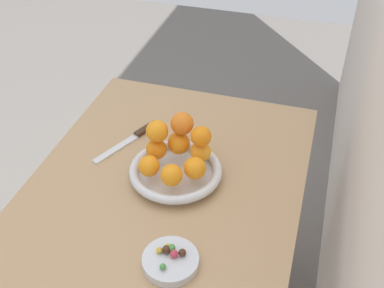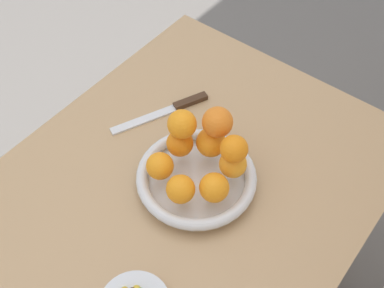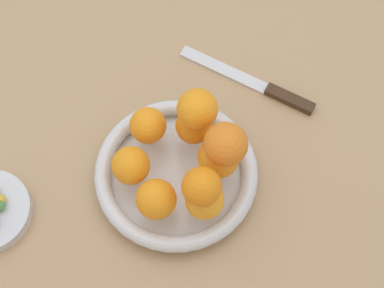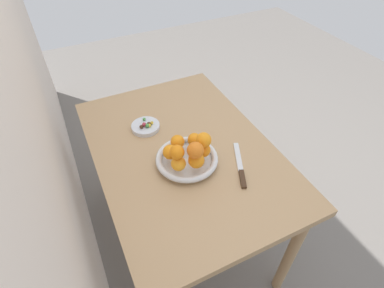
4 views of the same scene
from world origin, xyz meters
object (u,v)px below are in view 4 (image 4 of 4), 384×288
at_px(orange_1, 170,152).
at_px(orange_5, 194,140).
at_px(orange_2, 178,164).
at_px(orange_6, 195,150).
at_px(dining_table, 183,162).
at_px(candy_ball_1, 141,127).
at_px(orange_0, 177,142).
at_px(candy_ball_5, 149,124).
at_px(candy_ball_0, 144,124).
at_px(orange_3, 196,160).
at_px(orange_8, 204,140).
at_px(orange_4, 203,150).
at_px(candy_ball_6, 149,125).
at_px(knife, 240,168).
at_px(candy_dish, 146,127).
at_px(candy_ball_2, 147,126).
at_px(candy_ball_4, 144,119).
at_px(orange_7, 177,152).
at_px(fruit_bowl, 187,159).
at_px(candy_ball_3, 152,123).

height_order(orange_1, orange_5, orange_1).
xyz_separation_m(orange_2, orange_6, (-0.02, -0.06, 0.07)).
relative_size(dining_table, candy_ball_1, 59.87).
bearing_deg(orange_0, candy_ball_5, 15.20).
bearing_deg(candy_ball_0, orange_3, -163.86).
relative_size(orange_2, orange_8, 0.95).
relative_size(orange_4, candy_ball_6, 3.46).
relative_size(orange_3, knife, 0.27).
bearing_deg(orange_4, candy_ball_5, 23.83).
xyz_separation_m(candy_dish, orange_6, (-0.37, -0.09, 0.13)).
relative_size(candy_ball_0, candy_ball_5, 0.96).
bearing_deg(dining_table, orange_8, -161.18).
height_order(candy_ball_5, candy_ball_6, candy_ball_5).
relative_size(orange_2, candy_ball_0, 3.04).
distance_m(candy_ball_2, candy_ball_4, 0.06).
bearing_deg(orange_5, orange_8, -178.49).
height_order(orange_7, candy_ball_4, orange_7).
bearing_deg(orange_5, orange_7, 127.88).
distance_m(orange_8, candy_ball_5, 0.35).
bearing_deg(orange_2, candy_ball_1, 8.45).
xyz_separation_m(candy_dish, candy_ball_5, (-0.01, -0.01, 0.02)).
relative_size(candy_dish, orange_5, 2.28).
bearing_deg(orange_8, candy_dish, 24.23).
relative_size(candy_dish, candy_ball_0, 6.88).
height_order(dining_table, candy_ball_2, candy_ball_2).
distance_m(orange_8, candy_ball_1, 0.36).
bearing_deg(candy_ball_6, orange_7, -178.40).
height_order(candy_ball_0, candy_ball_4, candy_ball_0).
xyz_separation_m(orange_3, candy_ball_1, (0.34, 0.12, -0.04)).
distance_m(candy_dish, orange_0, 0.24).
distance_m(orange_3, candy_ball_1, 0.36).
xyz_separation_m(orange_1, knife, (-0.15, -0.25, -0.07)).
bearing_deg(orange_6, knife, -106.62).
height_order(fruit_bowl, candy_ball_1, same).
relative_size(dining_table, candy_ball_4, 70.71).
relative_size(dining_table, orange_6, 16.72).
bearing_deg(orange_7, candy_ball_4, 2.46).
relative_size(orange_1, candy_ball_0, 3.18).
xyz_separation_m(orange_3, candy_ball_6, (0.34, 0.08, -0.04)).
distance_m(orange_1, orange_7, 0.09).
height_order(dining_table, orange_0, orange_0).
distance_m(fruit_bowl, orange_6, 0.14).
distance_m(orange_3, candy_ball_2, 0.35).
distance_m(orange_2, candy_ball_5, 0.33).
bearing_deg(orange_4, candy_ball_2, 25.95).
xyz_separation_m(orange_7, candy_ball_5, (0.32, 0.01, -0.10)).
height_order(orange_2, orange_5, same).
xyz_separation_m(orange_5, candy_ball_6, (0.22, 0.13, -0.04)).
xyz_separation_m(orange_1, candy_ball_3, (0.26, -0.01, -0.04)).
distance_m(orange_6, knife, 0.23).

